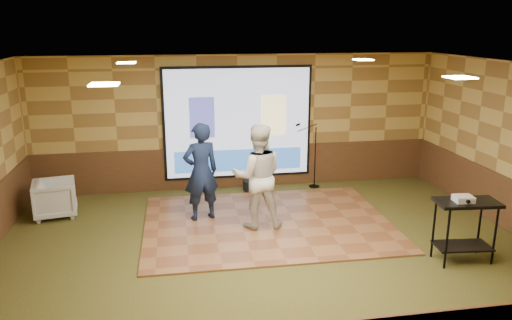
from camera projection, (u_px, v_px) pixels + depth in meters
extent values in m
plane|color=#323D1B|center=(267.00, 252.00, 8.22)|extent=(9.00, 9.00, 0.00)
cube|color=tan|center=(238.00, 122.00, 11.15)|extent=(9.00, 0.04, 3.00)
cube|color=tan|center=(343.00, 268.00, 4.50)|extent=(9.00, 0.04, 3.00)
cube|color=silver|center=(269.00, 68.00, 7.43)|extent=(9.00, 7.00, 0.04)
cube|color=#4B3019|center=(238.00, 167.00, 11.40)|extent=(9.00, 0.04, 0.95)
cube|color=black|center=(238.00, 123.00, 11.10)|extent=(3.32, 0.03, 2.52)
cube|color=silver|center=(238.00, 123.00, 11.08)|extent=(3.20, 0.02, 2.40)
cube|color=#40418D|center=(202.00, 118.00, 10.89)|extent=(0.55, 0.01, 0.90)
cube|color=#FFEA93|center=(274.00, 115.00, 11.15)|extent=(0.55, 0.01, 0.90)
cube|color=#2F64B0|center=(239.00, 160.00, 11.29)|extent=(2.88, 0.01, 0.50)
cube|color=#F7E6B9|center=(126.00, 63.00, 8.79)|extent=(0.32, 0.32, 0.02)
cube|color=#F7E6B9|center=(363.00, 60.00, 9.51)|extent=(0.32, 0.32, 0.02)
cube|color=#F7E6B9|center=(104.00, 84.00, 5.65)|extent=(0.32, 0.32, 0.02)
cube|color=#F7E6B9|center=(460.00, 77.00, 6.37)|extent=(0.32, 0.32, 0.02)
cube|color=#905B34|center=(268.00, 223.00, 9.38)|extent=(4.59, 3.52, 0.03)
imported|color=#152244|center=(201.00, 172.00, 9.31)|extent=(0.78, 0.61, 1.86)
imported|color=silver|center=(258.00, 176.00, 8.94)|extent=(0.98, 0.79, 1.91)
cylinder|color=black|center=(447.00, 240.00, 7.55)|extent=(0.04, 0.04, 0.95)
cylinder|color=black|center=(495.00, 236.00, 7.68)|extent=(0.04, 0.04, 0.95)
cylinder|color=black|center=(434.00, 229.00, 7.93)|extent=(0.04, 0.04, 0.95)
cylinder|color=black|center=(479.00, 226.00, 8.06)|extent=(0.04, 0.04, 0.95)
cube|color=black|center=(467.00, 202.00, 7.67)|extent=(0.95, 0.50, 0.05)
cube|color=black|center=(462.00, 246.00, 7.86)|extent=(0.85, 0.45, 0.03)
cube|color=silver|center=(463.00, 199.00, 7.62)|extent=(0.30, 0.26, 0.09)
cylinder|color=black|center=(314.00, 186.00, 11.50)|extent=(0.24, 0.24, 0.02)
cylinder|color=black|center=(315.00, 157.00, 11.32)|extent=(0.02, 0.02, 1.40)
cylinder|color=black|center=(307.00, 128.00, 11.10)|extent=(0.44, 0.02, 0.18)
cylinder|color=black|center=(298.00, 125.00, 11.05)|extent=(0.10, 0.05, 0.08)
imported|color=gray|center=(55.00, 198.00, 9.67)|extent=(0.92, 0.90, 0.72)
cube|color=black|center=(253.00, 186.00, 11.19)|extent=(0.42, 0.30, 0.25)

